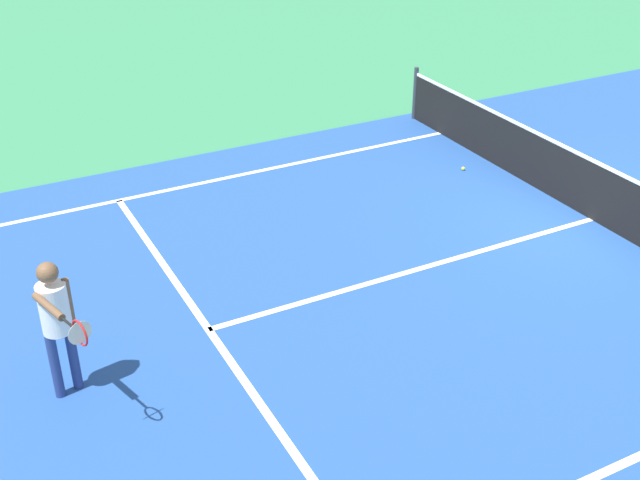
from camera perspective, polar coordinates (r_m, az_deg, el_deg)
name	(u,v)px	position (r m, az deg, el deg)	size (l,w,h in m)	color
ground_plane	(591,219)	(13.47, 18.49, 1.38)	(60.00, 60.00, 0.00)	#337F51
court_surface_inbounds	(591,219)	(13.47, 18.49, 1.39)	(10.62, 24.40, 0.00)	#234C93
line_sideline_left	(146,195)	(13.86, -12.11, 3.12)	(0.10, 11.89, 0.01)	white
line_service_near	(209,329)	(10.32, -7.82, -6.24)	(8.22, 0.10, 0.01)	white
line_center_service	(422,268)	(11.56, 7.14, -1.97)	(0.10, 6.40, 0.01)	white
net	(597,191)	(13.26, 18.82, 3.27)	(10.18, 0.09, 1.07)	#33383D
player_near	(56,315)	(9.09, -18.01, -5.05)	(1.22, 0.41, 1.67)	navy
tennis_ball_near_net	(463,169)	(14.66, 10.01, 4.95)	(0.07, 0.07, 0.07)	#CCE033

